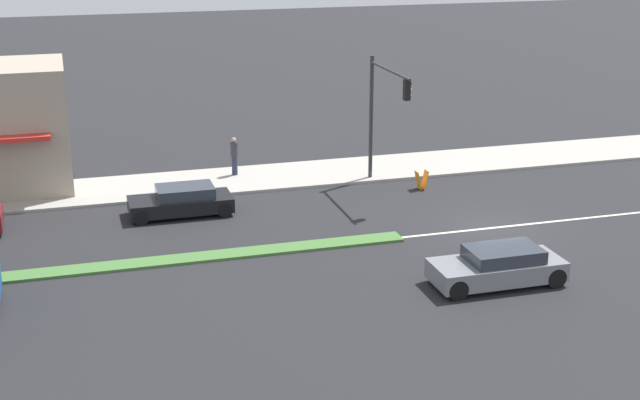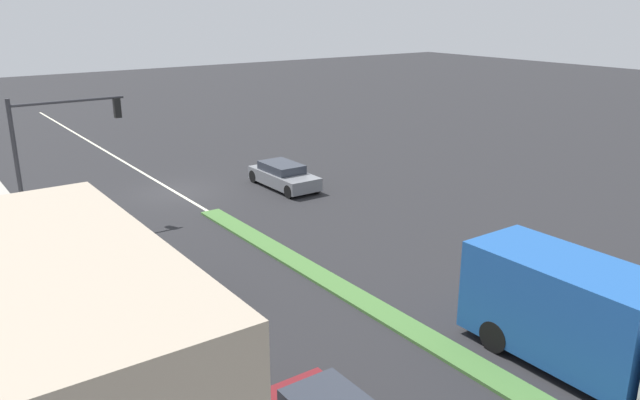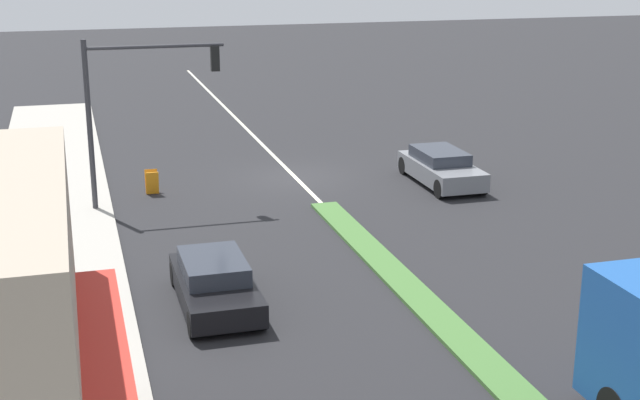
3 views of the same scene
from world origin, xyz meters
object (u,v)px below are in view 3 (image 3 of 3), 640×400
object	(u,v)px
traffic_signal_main	(132,94)
pedestrian	(21,242)
warning_aframe_sign	(152,182)
suv_grey	(441,167)
suv_black	(215,283)

from	to	relation	value
traffic_signal_main	pedestrian	world-z (taller)	traffic_signal_main
warning_aframe_sign	suv_grey	xyz separation A→B (m)	(-10.50, 1.61, 0.20)
traffic_signal_main	suv_black	xyz separation A→B (m)	(-1.12, 9.02, -3.32)
traffic_signal_main	pedestrian	size ratio (longest dim) A/B	3.15
traffic_signal_main	suv_black	size ratio (longest dim) A/B	1.35
warning_aframe_sign	suv_black	size ratio (longest dim) A/B	0.20
pedestrian	suv_grey	bearing A→B (deg)	-157.74
warning_aframe_sign	traffic_signal_main	bearing A→B (deg)	69.56
suv_grey	suv_black	bearing A→B (deg)	42.27
traffic_signal_main	suv_grey	bearing A→B (deg)	-179.62
pedestrian	suv_black	world-z (taller)	pedestrian
warning_aframe_sign	suv_grey	bearing A→B (deg)	171.30
traffic_signal_main	warning_aframe_sign	world-z (taller)	traffic_signal_main
traffic_signal_main	suv_grey	xyz separation A→B (m)	(-11.12, -0.07, -3.28)
pedestrian	traffic_signal_main	bearing A→B (deg)	-120.80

